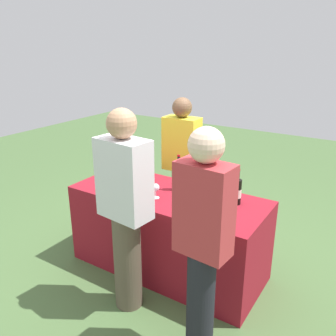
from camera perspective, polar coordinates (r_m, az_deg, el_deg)
ground_plane at (r=3.67m, az=-0.00°, el=-15.47°), size 12.00×12.00×0.00m
tasting_table at (r=3.45m, az=-0.00°, el=-10.11°), size 1.81×0.75×0.79m
wine_bottle_0 at (r=3.52m, az=-3.68°, el=-0.56°), size 0.07×0.07×0.30m
wine_bottle_1 at (r=3.32m, az=1.67°, el=-1.51°), size 0.07×0.07×0.34m
wine_bottle_2 at (r=3.31m, az=3.30°, el=-1.67°), size 0.08×0.08×0.32m
wine_bottle_3 at (r=3.10m, az=10.91°, el=-3.67°), size 0.08×0.08×0.32m
wine_glass_0 at (r=3.49m, az=-9.29°, el=-1.17°), size 0.06×0.06×0.13m
wine_glass_1 at (r=3.46m, az=-8.03°, el=-1.23°), size 0.06×0.06×0.14m
wine_glass_2 at (r=3.26m, az=-2.84°, el=-2.44°), size 0.07×0.07×0.14m
wine_glass_3 at (r=3.16m, az=-1.99°, el=-3.20°), size 0.07×0.07×0.14m
wine_glass_4 at (r=2.97m, az=4.46°, el=-4.68°), size 0.07×0.07×0.14m
server_pouring at (r=3.93m, az=2.14°, el=0.81°), size 0.39×0.22×1.56m
guest_0 at (r=2.78m, az=-6.76°, el=-6.19°), size 0.43×0.27×1.67m
guest_1 at (r=2.34m, az=5.56°, el=-11.23°), size 0.37×0.22×1.65m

